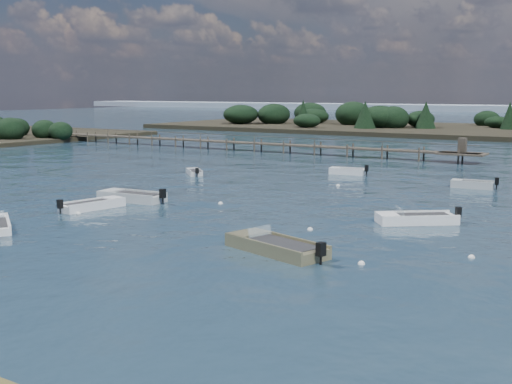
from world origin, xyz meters
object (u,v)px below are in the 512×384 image
Objects in this scene: tender_far_white at (347,173)px; dinghy_mid_white_b at (416,220)px; dinghy_mid_white_a at (276,249)px; tender_far_grey_b at (472,186)px; jetty at (258,144)px; dinghy_mid_grey at (132,198)px; dinghy_extra_a at (93,207)px; tender_far_grey at (194,173)px.

tender_far_white is 22.13m from dinghy_mid_white_b.
dinghy_mid_white_a is (-3.50, -10.28, 0.01)m from dinghy_mid_white_b.
tender_far_grey_b is at bearing 83.66° from dinghy_mid_white_a.
jetty is at bearing 122.86° from dinghy_mid_white_a.
tender_far_grey_b is 26.62m from dinghy_mid_grey.
dinghy_mid_white_b is 20.57m from dinghy_extra_a.
dinghy_mid_white_b is 0.07× the size of jetty.
tender_far_white is (11.95, 7.57, 0.03)m from tender_far_grey.
tender_far_grey_b is at bearing 45.14° from dinghy_mid_grey.
tender_far_grey is 0.60× the size of dinghy_mid_white_b.
dinghy_mid_white_a is (-2.89, -26.02, 0.00)m from tender_far_grey_b.
tender_far_grey_b is 0.77× the size of dinghy_extra_a.
tender_far_grey_b reaches higher than tender_far_grey.
dinghy_mid_white_b is 0.99× the size of dinghy_extra_a.
dinghy_mid_grey is at bearing 89.48° from dinghy_extra_a.
tender_far_white is 0.62× the size of dinghy_mid_white_a.
dinghy_mid_white_a is 1.24× the size of dinghy_extra_a.
dinghy_mid_white_b is 46.21m from jetty.
jetty is at bearing 141.59° from tender_far_white.
jetty is at bearing 150.30° from tender_far_grey_b.
tender_far_grey_b is 0.78× the size of dinghy_mid_white_b.
dinghy_extra_a reaches higher than tender_far_grey.
tender_far_grey_b is 1.00× the size of tender_far_white.
dinghy_mid_grey is at bearing -134.86° from tender_far_grey_b.
dinghy_mid_grey is (-18.78, -18.87, 0.01)m from tender_far_grey_b.
tender_far_grey_b is 29.35m from dinghy_extra_a.
tender_far_white reaches higher than tender_far_grey.
tender_far_grey is at bearing 106.14° from dinghy_extra_a.
dinghy_mid_white_a is at bearing -96.34° from tender_far_grey_b.
dinghy_mid_grey is (5.09, -13.80, 0.04)m from tender_far_grey.
tender_far_grey_b reaches higher than dinghy_extra_a.
dinghy_mid_white_b reaches higher than tender_far_grey.
dinghy_mid_white_b reaches higher than tender_far_white.
tender_far_grey_b is 0.06× the size of jetty.
tender_far_white is at bearing 32.36° from tender_far_grey.
dinghy_mid_white_a reaches higher than tender_far_white.
tender_far_white is 29.92m from dinghy_mid_white_a.
dinghy_mid_grey reaches higher than tender_far_grey_b.
tender_far_grey_b is 0.69× the size of dinghy_mid_grey.
dinghy_extra_a is 42.18m from jetty.
dinghy_mid_white_b is (0.61, -15.74, -0.01)m from tender_far_grey_b.
dinghy_mid_white_a is at bearing -24.24° from dinghy_mid_grey.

